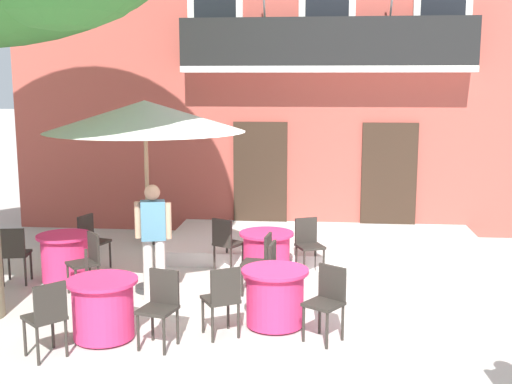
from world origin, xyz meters
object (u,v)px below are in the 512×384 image
object	(u,v)px
cafe_chair_near_tree_1	(280,270)
cafe_chair_near_tree_2	(223,296)
cafe_chair_middle_0	(161,303)
cafe_table_front	(66,257)
cafe_chair_front_2	(15,251)
cafe_table_middle	(103,308)
ground_planter_left	(157,221)
pedestrian_mid_plaza	(153,236)
cafe_chair_front_0	(87,259)
cafe_chair_front_1	(91,238)
cafe_chair_far_side_2	(261,259)
cafe_table_far_side	(266,255)
cafe_chair_middle_1	(95,280)
cafe_chair_middle_2	(47,314)
cafe_umbrella	(145,117)
cafe_chair_far_side_0	(308,242)
cafe_table_near_tree	(275,297)
cafe_chair_far_side_1	(226,241)
cafe_chair_near_tree_0	(327,298)

from	to	relation	value
cafe_chair_near_tree_1	cafe_chair_near_tree_2	world-z (taller)	same
cafe_chair_near_tree_2	cafe_chair_middle_0	world-z (taller)	same
cafe_table_front	cafe_chair_front_2	xyz separation A→B (m)	(-0.72, -0.21, 0.14)
cafe_chair_near_tree_1	cafe_table_middle	size ratio (longest dim) A/B	1.05
ground_planter_left	pedestrian_mid_plaza	bearing A→B (deg)	-76.36
cafe_chair_front_0	cafe_chair_front_1	xyz separation A→B (m)	(-0.39, 1.26, 0.00)
cafe_chair_near_tree_1	cafe_chair_near_tree_2	xyz separation A→B (m)	(-0.62, -1.20, 0.00)
cafe_chair_far_side_2	pedestrian_mid_plaza	bearing A→B (deg)	-163.77
cafe_table_front	cafe_chair_far_side_2	size ratio (longest dim) A/B	0.95
cafe_chair_front_1	cafe_table_far_side	bearing A→B (deg)	-5.36
cafe_table_far_side	ground_planter_left	size ratio (longest dim) A/B	1.13
cafe_chair_near_tree_2	cafe_chair_front_2	bearing A→B (deg)	153.22
cafe_chair_near_tree_1	ground_planter_left	xyz separation A→B (m)	(-2.60, 3.34, -0.10)
cafe_chair_near_tree_1	cafe_table_middle	bearing A→B (deg)	-146.24
cafe_chair_middle_1	cafe_chair_middle_2	xyz separation A→B (m)	(-0.11, -1.29, 0.00)
cafe_chair_middle_1	pedestrian_mid_plaza	bearing A→B (deg)	52.03
cafe_chair_middle_2	cafe_umbrella	bearing A→B (deg)	78.18
cafe_table_middle	cafe_chair_middle_2	xyz separation A→B (m)	(-0.44, -0.61, 0.14)
cafe_chair_middle_1	cafe_chair_middle_2	world-z (taller)	same
cafe_chair_middle_2	cafe_umbrella	distance (m)	3.28
cafe_chair_far_side_2	pedestrian_mid_plaza	distance (m)	1.62
cafe_chair_front_0	cafe_chair_far_side_0	distance (m)	3.50
cafe_table_front	cafe_chair_front_1	distance (m)	0.77
cafe_table_middle	cafe_table_front	size ratio (longest dim) A/B	1.00
cafe_table_near_tree	ground_planter_left	distance (m)	4.84
cafe_chair_near_tree_2	cafe_table_middle	distance (m)	1.46
cafe_table_front	pedestrian_mid_plaza	world-z (taller)	pedestrian_mid_plaza
cafe_table_near_tree	cafe_chair_near_tree_1	xyz separation A→B (m)	(0.01, 0.75, 0.14)
cafe_table_middle	cafe_umbrella	size ratio (longest dim) A/B	0.30
cafe_chair_near_tree_1	cafe_chair_far_side_0	world-z (taller)	same
cafe_chair_middle_0	cafe_chair_near_tree_2	bearing A→B (deg)	23.26
cafe_chair_middle_1	cafe_chair_far_side_1	bearing A→B (deg)	57.81
cafe_chair_front_1	cafe_chair_far_side_0	world-z (taller)	same
cafe_chair_front_0	pedestrian_mid_plaza	world-z (taller)	pedestrian_mid_plaza
cafe_chair_near_tree_1	cafe_table_middle	xyz separation A→B (m)	(-2.07, -1.38, -0.14)
cafe_chair_far_side_2	cafe_umbrella	xyz separation A→B (m)	(-1.68, -0.01, 2.08)
cafe_chair_middle_1	cafe_chair_far_side_1	distance (m)	2.66
cafe_chair_far_side_0	cafe_chair_front_1	bearing A→B (deg)	-178.48
cafe_chair_front_0	cafe_umbrella	distance (m)	2.27
cafe_chair_near_tree_2	cafe_chair_front_0	distance (m)	2.68
cafe_table_near_tree	cafe_chair_front_0	world-z (taller)	cafe_chair_front_0
cafe_table_near_tree	cafe_chair_far_side_1	world-z (taller)	cafe_chair_far_side_1
cafe_chair_front_0	pedestrian_mid_plaza	size ratio (longest dim) A/B	0.54
ground_planter_left	cafe_table_near_tree	bearing A→B (deg)	-57.72
cafe_table_front	pedestrian_mid_plaza	distance (m)	1.86
cafe_chair_near_tree_0	cafe_chair_middle_0	xyz separation A→B (m)	(-1.97, -0.38, 0.00)
cafe_chair_near_tree_1	ground_planter_left	world-z (taller)	cafe_chair_near_tree_1
pedestrian_mid_plaza	ground_planter_left	bearing A→B (deg)	103.64
cafe_table_front	pedestrian_mid_plaza	xyz separation A→B (m)	(1.61, -0.73, 0.57)
cafe_chair_middle_0	cafe_chair_far_side_0	distance (m)	3.55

